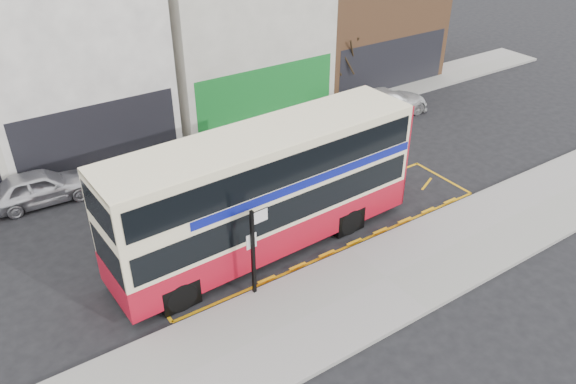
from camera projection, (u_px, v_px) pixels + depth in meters
ground at (344, 247)px, 21.09m from camera, size 120.00×120.00×0.00m
pavement at (386, 279)px, 19.42m from camera, size 40.00×4.00×0.15m
kerb at (351, 251)px, 20.79m from camera, size 40.00×0.15×0.15m
far_pavement at (210, 138)px, 28.85m from camera, size 50.00×3.00×0.15m
road_markings at (319, 227)px, 22.22m from camera, size 14.00×3.40×0.01m
terrace_left at (58, 35)px, 26.33m from camera, size 8.00×8.01×11.80m
terrace_green_shop at (228, 14)px, 30.73m from camera, size 9.00×8.01×11.30m
terrace_right at (354, 2)px, 35.26m from camera, size 9.00×8.01×10.30m
double_decker_bus at (266, 190)px, 19.92m from camera, size 11.79×3.16×4.67m
bus_stop_post at (254, 244)px, 17.79m from camera, size 0.81×0.15×3.22m
car_silver at (40, 187)px, 23.43m from camera, size 4.38×1.96×1.46m
car_grey at (175, 161)px, 25.65m from camera, size 3.93×2.21×1.23m
car_white at (385, 102)px, 31.22m from camera, size 5.35×2.67×1.49m
street_tree_right at (344, 45)px, 31.81m from camera, size 2.23×2.23×4.81m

